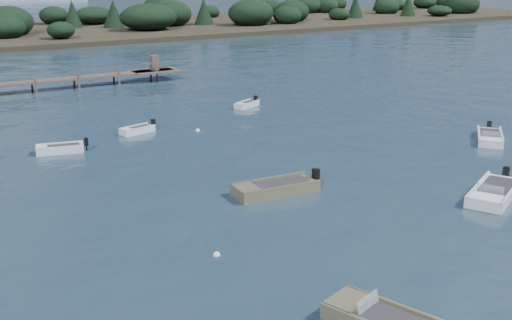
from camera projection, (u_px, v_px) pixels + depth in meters
ground at (86, 68)px, 78.12m from camera, size 400.00×400.00×0.00m
tender_far_grey at (60, 150)px, 43.46m from camera, size 3.52×1.95×1.11m
dinghy_mid_grey at (275, 190)px, 35.77m from camera, size 5.26×2.18×1.32m
dinghy_mid_white_b at (490, 139)px, 46.31m from camera, size 4.42×4.17×1.19m
tender_far_grey_b at (247, 105)px, 57.17m from camera, size 2.89×2.04×0.99m
tender_far_white at (137, 131)px, 48.47m from camera, size 3.04×1.67×1.02m
dinghy_mid_white_a at (494, 194)px, 35.18m from camera, size 5.46×4.02×1.30m
buoy_c at (216, 255)px, 28.20m from camera, size 0.32×0.32×0.32m
buoy_e at (198, 131)px, 49.13m from camera, size 0.32×0.32×0.32m
far_headland at (150, 19)px, 122.62m from camera, size 190.00×40.00×5.80m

